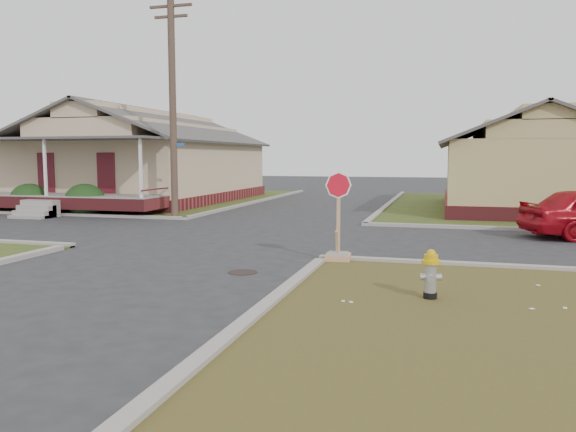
# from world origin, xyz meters

# --- Properties ---
(ground) EXTENTS (120.00, 120.00, 0.00)m
(ground) POSITION_xyz_m (0.00, 0.00, 0.00)
(ground) COLOR #28282B
(ground) RESTS_ON ground
(verge_far_left) EXTENTS (19.00, 19.00, 0.05)m
(verge_far_left) POSITION_xyz_m (-13.00, 18.00, 0.03)
(verge_far_left) COLOR #324418
(verge_far_left) RESTS_ON ground
(curbs) EXTENTS (80.00, 40.00, 0.12)m
(curbs) POSITION_xyz_m (0.00, 5.00, 0.00)
(curbs) COLOR gray
(curbs) RESTS_ON ground
(manhole) EXTENTS (0.64, 0.64, 0.01)m
(manhole) POSITION_xyz_m (2.20, -0.50, 0.01)
(manhole) COLOR black
(manhole) RESTS_ON ground
(corner_house) EXTENTS (10.10, 15.50, 5.30)m
(corner_house) POSITION_xyz_m (-10.00, 16.68, 2.28)
(corner_house) COLOR maroon
(corner_house) RESTS_ON ground
(side_house_yellow) EXTENTS (7.60, 11.60, 4.70)m
(side_house_yellow) POSITION_xyz_m (10.00, 16.50, 2.19)
(side_house_yellow) COLOR maroon
(side_house_yellow) RESTS_ON ground
(utility_pole) EXTENTS (1.80, 0.28, 9.00)m
(utility_pole) POSITION_xyz_m (-4.20, 8.90, 4.66)
(utility_pole) COLOR #402E25
(utility_pole) RESTS_ON ground
(fire_hydrant) EXTENTS (0.32, 0.32, 0.86)m
(fire_hydrant) POSITION_xyz_m (6.18, -1.90, 0.52)
(fire_hydrant) COLOR black
(fire_hydrant) RESTS_ON ground
(stop_sign) EXTENTS (0.60, 0.58, 2.11)m
(stop_sign) POSITION_xyz_m (3.97, 1.27, 0.51)
(stop_sign) COLOR tan
(stop_sign) RESTS_ON ground
(hedge_left) EXTENTS (1.59, 1.30, 1.21)m
(hedge_left) POSITION_xyz_m (-11.44, 9.12, 0.66)
(hedge_left) COLOR black
(hedge_left) RESTS_ON verge_far_left
(hedge_right) EXTENTS (1.61, 1.32, 1.23)m
(hedge_right) POSITION_xyz_m (-8.55, 9.08, 0.67)
(hedge_right) COLOR black
(hedge_right) RESTS_ON verge_far_left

